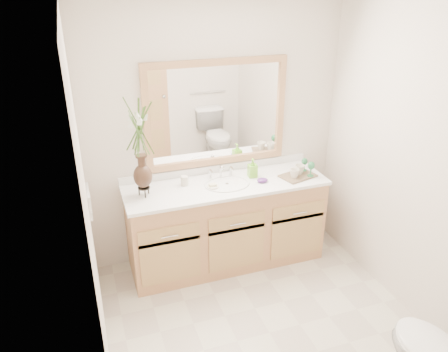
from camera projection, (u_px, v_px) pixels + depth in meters
name	position (u px, v px, depth m)	size (l,w,h in m)	color
floor	(269.00, 333.00, 3.40)	(2.60, 2.60, 0.00)	beige
ceiling	(288.00, 2.00, 2.40)	(2.40, 2.60, 0.02)	white
wall_back	(216.00, 135.00, 4.01)	(2.40, 0.02, 2.40)	silver
wall_front	(415.00, 334.00, 1.78)	(2.40, 0.02, 2.40)	silver
wall_left	(90.00, 227.00, 2.54)	(0.02, 2.60, 2.40)	silver
wall_right	(423.00, 172.00, 3.25)	(0.02, 2.60, 2.40)	silver
vanity	(226.00, 225.00, 4.10)	(1.80, 0.55, 0.80)	tan
counter	(226.00, 185.00, 3.93)	(1.84, 0.57, 0.03)	white
sink	(227.00, 190.00, 3.93)	(0.38, 0.34, 0.23)	white
mirror	(217.00, 114.00, 3.91)	(1.32, 0.04, 0.97)	white
switch_plate	(89.00, 201.00, 3.29)	(0.02, 0.12, 0.12)	white
flower_vase	(140.00, 138.00, 3.49)	(0.18, 0.18, 0.76)	black
tumbler	(184.00, 181.00, 3.88)	(0.07, 0.07, 0.09)	beige
soap_dish	(213.00, 186.00, 3.85)	(0.10, 0.10, 0.03)	beige
soap_bottle	(253.00, 169.00, 4.02)	(0.07, 0.07, 0.16)	#76D030
purple_dish	(262.00, 180.00, 3.94)	(0.10, 0.08, 0.04)	#532571
tray	(298.00, 176.00, 4.05)	(0.32, 0.21, 0.02)	brown
mug_left	(294.00, 173.00, 3.98)	(0.09, 0.08, 0.09)	beige
mug_right	(300.00, 169.00, 4.06)	(0.09, 0.09, 0.09)	beige
goblet_front	(311.00, 166.00, 3.99)	(0.06, 0.06, 0.14)	#25703E
goblet_back	(305.00, 162.00, 4.11)	(0.06, 0.06, 0.13)	#25703E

